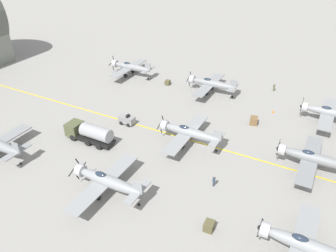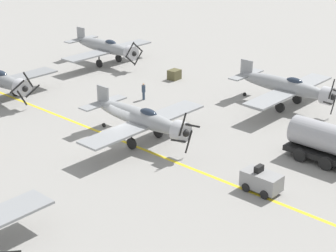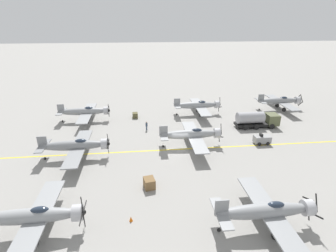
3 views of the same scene
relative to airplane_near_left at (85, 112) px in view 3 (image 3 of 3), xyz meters
The scene contains 15 objects.
ground_plane 21.94m from the airplane_near_left, 50.05° to the left, with size 400.00×400.00×0.00m, color gray.
taxiway_stripe 21.94m from the airplane_near_left, 50.05° to the left, with size 0.30×160.00×0.01m, color yellow.
airplane_near_left is the anchor object (origin of this frame).
airplane_mid_left 22.94m from the airplane_near_left, 93.76° to the left, with size 12.00×9.98×3.69m.
airplane_mid_center 22.82m from the airplane_near_left, 55.06° to the left, with size 12.00×9.98×3.68m.
airplane_far_left 41.68m from the airplane_near_left, 93.62° to the left, with size 12.00×9.98×3.65m.
airplane_near_right 29.63m from the airplane_near_left, ahead, with size 12.00×9.98×3.80m.
airplane_mid_right 38.47m from the airplane_near_left, 35.57° to the left, with size 12.00×9.98×3.68m.
airplane_near_center 15.15m from the airplane_near_left, ahead, with size 12.00×9.98×3.65m.
fuel_tanker 32.96m from the airplane_near_left, 78.47° to the left, with size 2.68×8.00×2.98m.
tow_tractor 33.10m from the airplane_near_left, 65.91° to the left, with size 1.57×2.60×1.79m.
ground_crew_inspecting 13.21m from the airplane_near_left, 63.48° to the left, with size 0.36×0.36×1.65m.
supply_crate_mid_lane 26.20m from the airplane_near_left, 26.12° to the left, with size 1.47×1.23×1.23m, color brown.
supply_crate_outboard 9.82m from the airplane_near_left, 95.37° to the left, with size 1.24×1.04×1.04m, color brown.
traffic_cone 30.52m from the airplane_near_left, 18.02° to the left, with size 0.36×0.36×0.55m, color orange.
Camera 3 is at (35.95, -5.88, 18.86)m, focal length 28.00 mm.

